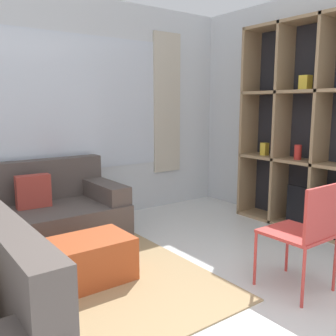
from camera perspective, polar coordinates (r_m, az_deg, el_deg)
wall_back at (r=4.63m, az=-14.61°, el=8.34°), size 5.61×0.11×2.70m
wall_right at (r=4.77m, az=20.42°, el=7.99°), size 0.07×4.50×2.70m
area_rug at (r=3.14m, az=-20.72°, el=-18.09°), size 2.81×2.15×0.01m
shelving_unit at (r=4.45m, az=22.56°, el=5.20°), size 0.35×2.08×2.37m
couch_main at (r=4.08m, az=-21.98°, el=-7.38°), size 2.10×0.92×0.84m
ottoman at (r=3.19m, az=-12.71°, el=-13.73°), size 0.77×0.47×0.37m
folding_chair at (r=3.04m, az=20.38°, el=-8.57°), size 0.44×0.46×0.86m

